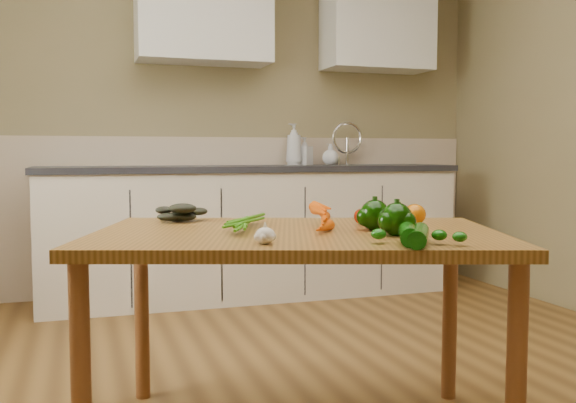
% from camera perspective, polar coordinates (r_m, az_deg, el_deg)
% --- Properties ---
extents(room, '(4.04, 5.04, 2.64)m').
position_cam_1_polar(room, '(2.44, 4.53, 10.44)').
color(room, brown).
rests_on(room, ground).
extents(counter_run, '(2.84, 0.64, 1.14)m').
position_cam_1_polar(counter_run, '(4.43, -3.05, -2.52)').
color(counter_run, beige).
rests_on(counter_run, ground).
extents(upper_cabinets, '(2.15, 0.35, 0.70)m').
position_cam_1_polar(upper_cabinets, '(4.71, 0.12, 16.13)').
color(upper_cabinets, silver).
rests_on(upper_cabinets, room).
extents(table, '(1.56, 1.25, 0.73)m').
position_cam_1_polar(table, '(2.18, 0.79, -4.72)').
color(table, olive).
rests_on(table, ground).
extents(soap_bottle_a, '(0.16, 0.16, 0.30)m').
position_cam_1_polar(soap_bottle_a, '(4.63, 0.54, 5.11)').
color(soap_bottle_a, silver).
rests_on(soap_bottle_a, counter_run).
extents(soap_bottle_b, '(0.13, 0.13, 0.20)m').
position_cam_1_polar(soap_bottle_b, '(4.69, 1.49, 4.51)').
color(soap_bottle_b, silver).
rests_on(soap_bottle_b, counter_run).
extents(soap_bottle_c, '(0.16, 0.16, 0.15)m').
position_cam_1_polar(soap_bottle_c, '(4.72, 3.80, 4.21)').
color(soap_bottle_c, silver).
rests_on(soap_bottle_c, counter_run).
extents(carrot_bunch, '(0.30, 0.26, 0.07)m').
position_cam_1_polar(carrot_bunch, '(2.20, 0.77, -1.63)').
color(carrot_bunch, '#E45305').
rests_on(carrot_bunch, table).
extents(leafy_greens, '(0.19, 0.17, 0.10)m').
position_cam_1_polar(leafy_greens, '(2.47, -9.64, -0.70)').
color(leafy_greens, black).
rests_on(leafy_greens, table).
extents(garlic_bulb, '(0.06, 0.06, 0.05)m').
position_cam_1_polar(garlic_bulb, '(1.85, -2.04, -3.06)').
color(garlic_bulb, silver).
rests_on(garlic_bulb, table).
extents(pepper_a, '(0.10, 0.10, 0.10)m').
position_cam_1_polar(pepper_a, '(2.20, 7.72, -1.22)').
color(pepper_a, black).
rests_on(pepper_a, table).
extents(pepper_b, '(0.09, 0.09, 0.09)m').
position_cam_1_polar(pepper_b, '(2.18, 9.75, -1.50)').
color(pepper_b, black).
rests_on(pepper_b, table).
extents(pepper_c, '(0.10, 0.10, 0.10)m').
position_cam_1_polar(pepper_c, '(2.07, 9.63, -1.58)').
color(pepper_c, black).
rests_on(pepper_c, table).
extents(tomato_a, '(0.06, 0.06, 0.06)m').
position_cam_1_polar(tomato_a, '(2.37, 6.65, -1.34)').
color(tomato_a, '#911502').
rests_on(tomato_a, table).
extents(tomato_b, '(0.06, 0.06, 0.06)m').
position_cam_1_polar(tomato_b, '(2.35, 7.76, -1.39)').
color(tomato_b, '#C65F04').
rests_on(tomato_b, table).
extents(tomato_c, '(0.08, 0.08, 0.08)m').
position_cam_1_polar(tomato_c, '(2.39, 11.19, -1.13)').
color(tomato_c, '#C65F04').
rests_on(tomato_c, table).
extents(zucchini_a, '(0.17, 0.22, 0.05)m').
position_cam_1_polar(zucchini_a, '(1.88, 11.56, -2.98)').
color(zucchini_a, '#0B4907').
rests_on(zucchini_a, table).
extents(zucchini_b, '(0.13, 0.18, 0.06)m').
position_cam_1_polar(zucchini_b, '(1.88, 10.68, -2.90)').
color(zucchini_b, '#0B4907').
rests_on(zucchini_b, table).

